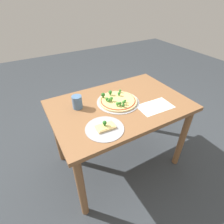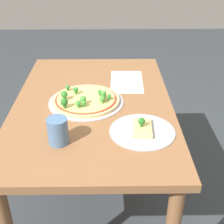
# 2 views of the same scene
# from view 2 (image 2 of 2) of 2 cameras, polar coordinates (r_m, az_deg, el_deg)

# --- Properties ---
(ground_plane) EXTENTS (8.00, 8.00, 0.00)m
(ground_plane) POSITION_cam_2_polar(r_m,az_deg,el_deg) (2.04, -2.83, -17.19)
(ground_plane) COLOR #33383D
(dining_table) EXTENTS (1.18, 0.78, 0.76)m
(dining_table) POSITION_cam_2_polar(r_m,az_deg,el_deg) (1.62, -3.40, -1.52)
(dining_table) COLOR brown
(dining_table) RESTS_ON ground_plane
(pizza_tray_whole) EXTENTS (0.37, 0.37, 0.07)m
(pizza_tray_whole) POSITION_cam_2_polar(r_m,az_deg,el_deg) (1.55, -4.83, 2.22)
(pizza_tray_whole) COLOR #A3A3A8
(pizza_tray_whole) RESTS_ON dining_table
(pizza_tray_slice) EXTENTS (0.28, 0.28, 0.07)m
(pizza_tray_slice) POSITION_cam_2_polar(r_m,az_deg,el_deg) (1.34, 5.53, -3.20)
(pizza_tray_slice) COLOR #A3A3A8
(pizza_tray_slice) RESTS_ON dining_table
(drinking_cup) EXTENTS (0.08, 0.08, 0.11)m
(drinking_cup) POSITION_cam_2_polar(r_m,az_deg,el_deg) (1.26, -9.88, -3.44)
(drinking_cup) COLOR #4C7099
(drinking_cup) RESTS_ON dining_table
(paper_menu) EXTENTS (0.30, 0.19, 0.00)m
(paper_menu) POSITION_cam_2_polar(r_m,az_deg,el_deg) (1.78, 2.71, 5.59)
(paper_menu) COLOR white
(paper_menu) RESTS_ON dining_table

